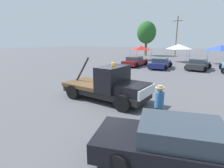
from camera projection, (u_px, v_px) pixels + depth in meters
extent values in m
plane|color=#545459|center=(105.00, 100.00, 10.69)|extent=(160.00, 160.00, 0.00)
cube|color=black|center=(105.00, 91.00, 10.56)|extent=(5.39, 2.18, 0.35)
cube|color=black|center=(133.00, 89.00, 9.40)|extent=(1.57, 1.87, 0.55)
cube|color=silver|center=(147.00, 92.00, 8.97)|extent=(0.22, 1.91, 0.50)
cube|color=black|center=(113.00, 78.00, 10.03)|extent=(1.27, 2.17, 1.41)
cube|color=brown|center=(88.00, 84.00, 11.22)|extent=(2.75, 2.25, 0.22)
cylinder|color=black|center=(82.00, 69.00, 11.27)|extent=(1.19, 0.18, 1.63)
cylinder|color=orange|center=(113.00, 64.00, 9.83)|extent=(0.18, 0.18, 0.20)
cylinder|color=black|center=(140.00, 94.00, 10.38)|extent=(0.88, 0.26, 0.88)
cylinder|color=black|center=(122.00, 103.00, 8.77)|extent=(0.88, 0.26, 0.88)
cylinder|color=black|center=(94.00, 85.00, 12.33)|extent=(0.88, 0.26, 0.88)
cylinder|color=black|center=(73.00, 92.00, 10.72)|extent=(0.88, 0.26, 0.88)
cube|color=black|center=(190.00, 150.00, 4.88)|extent=(5.71, 3.33, 0.60)
cube|color=#333D47|center=(181.00, 131.00, 4.81)|extent=(2.64, 2.22, 0.50)
cylinder|color=black|center=(130.00, 132.00, 6.22)|extent=(0.68, 0.22, 0.68)
cylinder|color=black|center=(119.00, 166.00, 4.55)|extent=(0.68, 0.22, 0.68)
cylinder|color=#38383D|center=(161.00, 117.00, 7.34)|extent=(0.15, 0.15, 0.82)
cylinder|color=#38383D|center=(156.00, 115.00, 7.46)|extent=(0.15, 0.15, 0.82)
cylinder|color=teal|center=(159.00, 100.00, 7.22)|extent=(0.37, 0.37, 0.65)
sphere|color=#A87A56|center=(160.00, 89.00, 7.12)|extent=(0.22, 0.22, 0.22)
torus|color=tan|center=(160.00, 88.00, 7.10)|extent=(0.39, 0.39, 0.06)
cylinder|color=tan|center=(160.00, 87.00, 7.09)|extent=(0.20, 0.20, 0.10)
cube|color=maroon|center=(135.00, 62.00, 24.67)|extent=(1.96, 4.88, 0.60)
cube|color=#333D47|center=(135.00, 58.00, 24.33)|extent=(1.71, 2.06, 0.50)
cylinder|color=black|center=(134.00, 62.00, 26.55)|extent=(0.68, 0.22, 0.68)
cylinder|color=black|center=(145.00, 63.00, 25.63)|extent=(0.68, 0.22, 0.68)
cylinder|color=black|center=(124.00, 64.00, 23.80)|extent=(0.68, 0.22, 0.68)
cylinder|color=black|center=(136.00, 65.00, 22.88)|extent=(0.68, 0.22, 0.68)
cube|color=navy|center=(160.00, 64.00, 22.70)|extent=(2.19, 4.93, 0.60)
cube|color=#333D47|center=(160.00, 60.00, 22.36)|extent=(1.78, 2.13, 0.50)
cylinder|color=black|center=(157.00, 64.00, 24.56)|extent=(0.68, 0.22, 0.68)
cylinder|color=black|center=(170.00, 65.00, 23.75)|extent=(0.68, 0.22, 0.68)
cylinder|color=black|center=(150.00, 67.00, 21.75)|extent=(0.68, 0.22, 0.68)
cylinder|color=black|center=(165.00, 68.00, 20.94)|extent=(0.68, 0.22, 0.68)
cube|color=#2D2D33|center=(198.00, 65.00, 21.58)|extent=(2.34, 4.71, 0.60)
cube|color=#333D47|center=(199.00, 61.00, 21.27)|extent=(1.86, 2.06, 0.50)
cylinder|color=black|center=(193.00, 65.00, 23.35)|extent=(0.68, 0.22, 0.68)
cylinder|color=black|center=(209.00, 66.00, 22.29)|extent=(0.68, 0.22, 0.68)
cylinder|color=black|center=(187.00, 68.00, 20.96)|extent=(0.68, 0.22, 0.68)
cylinder|color=black|center=(204.00, 69.00, 19.90)|extent=(0.68, 0.22, 0.68)
cylinder|color=black|center=(222.00, 67.00, 21.68)|extent=(0.68, 0.22, 0.68)
cylinder|color=black|center=(224.00, 71.00, 18.85)|extent=(0.68, 0.22, 0.68)
cylinder|color=#9E9EA3|center=(130.00, 55.00, 31.59)|extent=(0.07, 0.07, 1.86)
cylinder|color=#9E9EA3|center=(145.00, 56.00, 30.10)|extent=(0.07, 0.07, 1.86)
cylinder|color=#9E9EA3|center=(137.00, 54.00, 34.02)|extent=(0.07, 0.07, 1.86)
cylinder|color=#9E9EA3|center=(151.00, 55.00, 32.53)|extent=(0.07, 0.07, 1.86)
pyramid|color=red|center=(141.00, 48.00, 31.75)|extent=(2.94, 2.94, 0.72)
cylinder|color=#9E9EA3|center=(166.00, 56.00, 28.82)|extent=(0.07, 0.07, 2.12)
cylinder|color=#9E9EA3|center=(186.00, 57.00, 27.25)|extent=(0.07, 0.07, 2.12)
cylinder|color=#9E9EA3|center=(171.00, 55.00, 31.39)|extent=(0.07, 0.07, 2.12)
cylinder|color=#9E9EA3|center=(189.00, 55.00, 29.81)|extent=(0.07, 0.07, 2.12)
pyramid|color=white|center=(179.00, 47.00, 28.96)|extent=(3.10, 3.10, 0.83)
cylinder|color=#9E9EA3|center=(206.00, 58.00, 25.97)|extent=(0.07, 0.07, 2.06)
cylinder|color=#9E9EA3|center=(208.00, 56.00, 28.77)|extent=(0.07, 0.07, 2.06)
pyramid|color=#2D4CB7|center=(221.00, 48.00, 26.17)|extent=(3.38, 3.38, 0.80)
cylinder|color=brown|center=(146.00, 50.00, 41.91)|extent=(0.55, 0.55, 2.77)
ellipsoid|color=#235B23|center=(146.00, 32.00, 40.95)|extent=(4.44, 4.44, 5.15)
cylinder|color=brown|center=(176.00, 36.00, 41.51)|extent=(0.24, 0.24, 9.06)
cube|color=brown|center=(178.00, 21.00, 40.67)|extent=(2.20, 0.14, 0.14)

